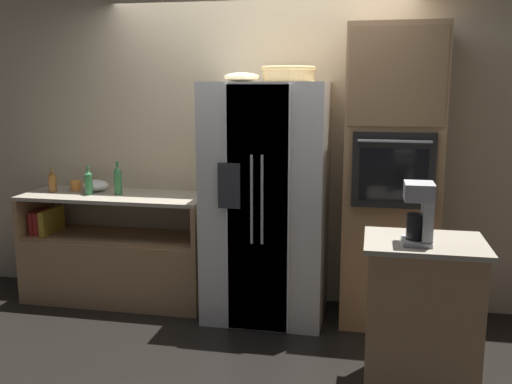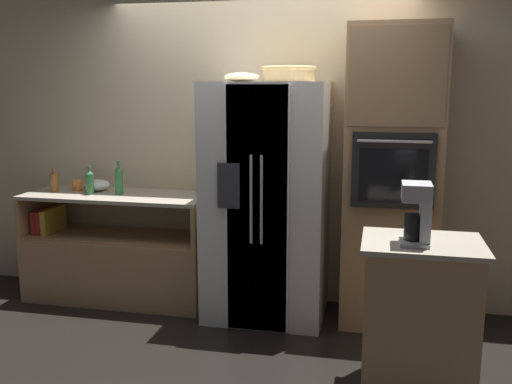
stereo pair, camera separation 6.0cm
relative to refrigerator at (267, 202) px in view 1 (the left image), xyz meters
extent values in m
plane|color=black|center=(-0.13, -0.01, -0.92)|extent=(20.00, 20.00, 0.00)
cube|color=beige|center=(-0.13, 0.40, 0.48)|extent=(12.00, 0.06, 2.80)
cube|color=#A87F56|center=(-1.31, 0.08, -0.65)|extent=(1.57, 0.60, 0.55)
cube|color=#A87F56|center=(-1.31, 0.08, -0.37)|extent=(1.50, 0.55, 0.02)
cube|color=#A87F56|center=(-2.07, 0.08, -0.20)|extent=(0.04, 0.60, 0.34)
cube|color=#A87F56|center=(-0.54, 0.08, -0.20)|extent=(0.04, 0.60, 0.34)
cube|color=#ADA38E|center=(-1.31, 0.08, -0.02)|extent=(1.57, 0.60, 0.03)
cube|color=#B72D28|center=(-2.01, 0.05, -0.26)|extent=(0.04, 0.29, 0.20)
cube|color=#B72D28|center=(-1.96, 0.05, -0.26)|extent=(0.05, 0.30, 0.19)
cube|color=gold|center=(-1.90, 0.05, -0.25)|extent=(0.05, 0.34, 0.21)
cube|color=silver|center=(0.00, 0.01, 0.00)|extent=(0.92, 0.73, 1.85)
cube|color=silver|center=(-0.01, -0.36, 0.00)|extent=(0.46, 0.02, 1.81)
cube|color=silver|center=(0.01, -0.36, 0.00)|extent=(0.46, 0.02, 1.81)
cylinder|color=#B2B2B7|center=(-0.04, -0.39, 0.09)|extent=(0.02, 0.02, 0.65)
cylinder|color=#B2B2B7|center=(0.04, -0.39, 0.09)|extent=(0.02, 0.02, 0.65)
cube|color=#2D2D33|center=(-0.21, -0.38, 0.18)|extent=(0.17, 0.01, 0.33)
cube|color=#A87F56|center=(0.94, 0.08, 0.20)|extent=(0.70, 0.59, 2.26)
cube|color=black|center=(0.94, -0.24, 0.31)|extent=(0.57, 0.04, 0.54)
cube|color=black|center=(0.94, -0.26, 0.28)|extent=(0.47, 0.01, 0.37)
cylinder|color=#B2B2B7|center=(0.94, -0.27, 0.52)|extent=(0.50, 0.02, 0.02)
cube|color=#94704C|center=(0.94, -0.22, 0.96)|extent=(0.66, 0.01, 0.68)
cube|color=#A87F56|center=(1.11, -1.00, -0.47)|extent=(0.63, 0.51, 0.91)
cube|color=#ADA38E|center=(1.11, -1.00, 0.00)|extent=(0.69, 0.55, 0.03)
cylinder|color=tan|center=(0.15, 0.09, 0.97)|extent=(0.39, 0.39, 0.10)
torus|color=tan|center=(0.15, 0.09, 1.03)|extent=(0.42, 0.42, 0.03)
ellipsoid|color=beige|center=(-0.19, -0.01, 0.96)|extent=(0.27, 0.27, 0.07)
cylinder|color=#33723F|center=(-1.52, 0.02, 0.08)|extent=(0.06, 0.06, 0.17)
cone|color=#33723F|center=(-1.52, 0.02, 0.19)|extent=(0.06, 0.06, 0.04)
cylinder|color=#33723F|center=(-1.52, 0.02, 0.22)|extent=(0.02, 0.02, 0.03)
cylinder|color=#33723F|center=(-1.28, 0.07, 0.10)|extent=(0.07, 0.07, 0.20)
cone|color=#33723F|center=(-1.28, 0.07, 0.22)|extent=(0.07, 0.07, 0.04)
cylinder|color=#33723F|center=(-1.28, 0.07, 0.25)|extent=(0.02, 0.02, 0.04)
cylinder|color=brown|center=(-1.88, 0.07, 0.07)|extent=(0.07, 0.07, 0.15)
cone|color=brown|center=(-1.88, 0.07, 0.16)|extent=(0.07, 0.07, 0.04)
cylinder|color=brown|center=(-1.88, 0.07, 0.19)|extent=(0.02, 0.02, 0.02)
cylinder|color=orange|center=(-1.72, 0.16, 0.04)|extent=(0.08, 0.08, 0.09)
torus|color=orange|center=(-1.68, 0.16, 0.04)|extent=(0.06, 0.01, 0.06)
ellipsoid|color=white|center=(-1.54, 0.18, 0.05)|extent=(0.21, 0.21, 0.10)
cube|color=#B2B2B7|center=(1.06, -1.08, 0.03)|extent=(0.16, 0.20, 0.02)
cylinder|color=black|center=(1.05, -1.08, 0.12)|extent=(0.10, 0.10, 0.15)
cube|color=#B2B2B7|center=(1.11, -1.08, 0.19)|extent=(0.06, 0.17, 0.35)
cube|color=#B2B2B7|center=(1.06, -1.08, 0.32)|extent=(0.16, 0.20, 0.10)
camera|label=1|loc=(0.79, -4.30, 0.90)|focal=40.00mm
camera|label=2|loc=(0.85, -4.28, 0.90)|focal=40.00mm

